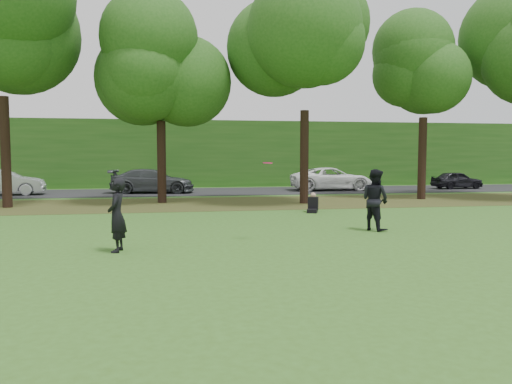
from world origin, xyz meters
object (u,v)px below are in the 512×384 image
player_left (117,215)px  seated_person (313,205)px  frisbee (268,163)px  player_right (375,200)px

player_left → seated_person: player_left is taller
player_left → frisbee: 4.30m
frisbee → seated_person: size_ratio=0.41×
frisbee → player_right: bearing=20.2°
player_left → frisbee: (4.02, 0.84, 1.28)m
player_right → frisbee: size_ratio=5.78×
player_right → seated_person: 5.30m
player_right → seated_person: (-0.50, 5.23, -0.68)m
player_left → frisbee: frisbee is taller
player_right → player_left: bearing=80.5°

